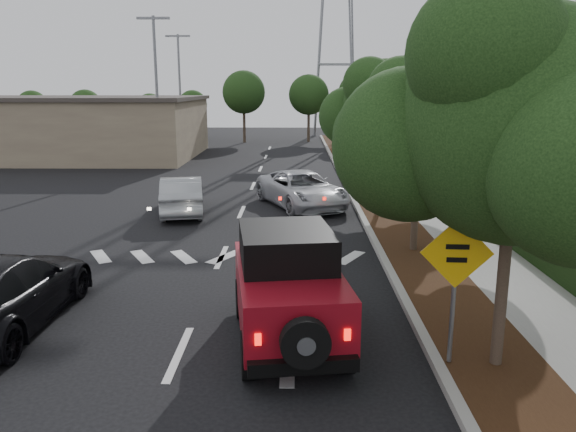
{
  "coord_description": "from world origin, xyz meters",
  "views": [
    {
      "loc": [
        2.14,
        -9.44,
        4.76
      ],
      "look_at": [
        1.96,
        3.0,
        1.91
      ],
      "focal_mm": 35.0,
      "sensor_mm": 36.0,
      "label": 1
    }
  ],
  "objects_px": {
    "speed_hump_sign": "(455,271)",
    "red_jeep": "(287,284)",
    "silver_suv_ahead": "(302,189)",
    "black_suv_oncoming": "(0,292)"
  },
  "relations": [
    {
      "from": "speed_hump_sign",
      "to": "red_jeep",
      "type": "bearing_deg",
      "value": 159.35
    },
    {
      "from": "silver_suv_ahead",
      "to": "black_suv_oncoming",
      "type": "bearing_deg",
      "value": -140.39
    },
    {
      "from": "red_jeep",
      "to": "silver_suv_ahead",
      "type": "xyz_separation_m",
      "value": [
        0.4,
        12.33,
        -0.37
      ]
    },
    {
      "from": "red_jeep",
      "to": "speed_hump_sign",
      "type": "bearing_deg",
      "value": -31.64
    },
    {
      "from": "red_jeep",
      "to": "speed_hump_sign",
      "type": "distance_m",
      "value": 3.17
    },
    {
      "from": "silver_suv_ahead",
      "to": "black_suv_oncoming",
      "type": "height_order",
      "value": "black_suv_oncoming"
    },
    {
      "from": "red_jeep",
      "to": "silver_suv_ahead",
      "type": "bearing_deg",
      "value": 80.26
    },
    {
      "from": "silver_suv_ahead",
      "to": "black_suv_oncoming",
      "type": "distance_m",
      "value": 13.47
    },
    {
      "from": "silver_suv_ahead",
      "to": "speed_hump_sign",
      "type": "distance_m",
      "value": 13.84
    },
    {
      "from": "silver_suv_ahead",
      "to": "red_jeep",
      "type": "bearing_deg",
      "value": -115.0
    }
  ]
}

